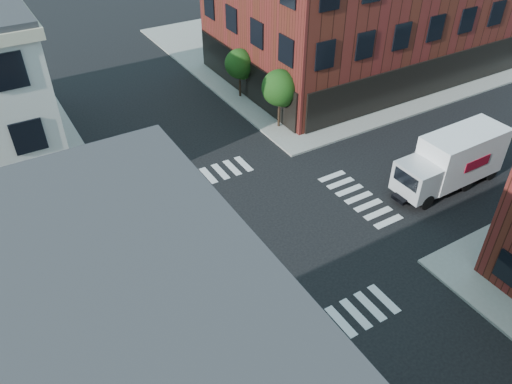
{
  "coord_description": "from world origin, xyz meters",
  "views": [
    {
      "loc": [
        -11.21,
        -17.92,
        19.07
      ],
      "look_at": [
        0.08,
        0.96,
        2.5
      ],
      "focal_mm": 35.0,
      "sensor_mm": 36.0,
      "label": 1
    }
  ],
  "objects": [
    {
      "name": "building_ne",
      "position": [
        20.5,
        16.0,
        6.0
      ],
      "size": [
        25.0,
        16.0,
        12.0
      ],
      "primitive_type": "cube",
      "color": "#4B1D12",
      "rests_on": "ground"
    },
    {
      "name": "box_truck",
      "position": [
        12.83,
        -1.79,
        1.88
      ],
      "size": [
        8.03,
        2.58,
        3.61
      ],
      "rotation": [
        0.0,
        0.0,
        0.01
      ],
      "color": "white",
      "rests_on": "ground"
    },
    {
      "name": "sidewalk_ne",
      "position": [
        21.0,
        21.0,
        0.07
      ],
      "size": [
        30.0,
        30.0,
        0.15
      ],
      "primitive_type": "cube",
      "color": "gray",
      "rests_on": "ground"
    },
    {
      "name": "traffic_cone",
      "position": [
        -2.84,
        -5.63,
        0.36
      ],
      "size": [
        0.5,
        0.5,
        0.75
      ],
      "rotation": [
        0.0,
        0.0,
        0.26
      ],
      "color": "#D95909",
      "rests_on": "ground"
    },
    {
      "name": "tree_far",
      "position": [
        7.56,
        15.98,
        2.87
      ],
      "size": [
        2.43,
        2.43,
        4.07
      ],
      "color": "black",
      "rests_on": "ground"
    },
    {
      "name": "signal_pole",
      "position": [
        -6.72,
        -6.68,
        2.86
      ],
      "size": [
        1.29,
        1.24,
        4.6
      ],
      "color": "black",
      "rests_on": "ground"
    },
    {
      "name": "ground",
      "position": [
        0.0,
        0.0,
        0.0
      ],
      "size": [
        120.0,
        120.0,
        0.0
      ],
      "primitive_type": "plane",
      "color": "black",
      "rests_on": "ground"
    },
    {
      "name": "tree_near",
      "position": [
        7.56,
        9.98,
        3.16
      ],
      "size": [
        2.69,
        2.69,
        4.49
      ],
      "color": "black",
      "rests_on": "ground"
    }
  ]
}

